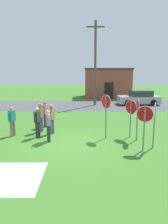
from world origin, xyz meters
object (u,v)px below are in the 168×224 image
(stop_sign_rear_right, at_px, (144,120))
(person_in_dark_shirt, at_px, (44,112))
(utility_pole, at_px, (95,62))
(stop_sign_nearest, at_px, (105,109))
(stop_sign_leaning_right, at_px, (137,112))
(person_holding_notes, at_px, (40,116))
(person_near_signs, at_px, (37,121))
(parked_car_on_street, at_px, (138,98))
(person_in_teal, at_px, (51,117))
(stop_sign_tallest, at_px, (130,112))
(person_on_left, at_px, (48,124))
(person_in_blue, at_px, (11,120))
(stop_sign_low_front, at_px, (154,117))

(stop_sign_rear_right, distance_m, person_in_dark_shirt, 6.67)
(utility_pole, bearing_deg, stop_sign_nearest, -89.88)
(stop_sign_leaning_right, height_order, person_holding_notes, stop_sign_leaning_right)
(person_near_signs, relative_size, person_in_dark_shirt, 1.00)
(parked_car_on_street, xyz_separation_m, stop_sign_nearest, (-4.71, -11.24, 0.96))
(stop_sign_nearest, height_order, person_holding_notes, stop_sign_nearest)
(utility_pole, distance_m, person_holding_notes, 10.87)
(person_in_teal, bearing_deg, stop_sign_tallest, -7.73)
(stop_sign_rear_right, bearing_deg, person_near_signs, 159.72)
(person_holding_notes, bearing_deg, person_on_left, -66.17)
(person_on_left, bearing_deg, parked_car_on_street, 56.48)
(stop_sign_nearest, relative_size, person_on_left, 1.43)
(stop_sign_tallest, bearing_deg, stop_sign_rear_right, -84.56)
(stop_sign_tallest, xyz_separation_m, person_in_blue, (-6.61, 0.19, -0.49))
(utility_pole, xyz_separation_m, stop_sign_leaning_right, (1.63, -11.18, -2.85))
(utility_pole, distance_m, person_in_blue, 12.14)
(person_on_left, relative_size, person_in_blue, 1.00)
(stop_sign_leaning_right, bearing_deg, stop_sign_low_front, -62.47)
(person_in_dark_shirt, bearing_deg, stop_sign_low_front, -32.19)
(stop_sign_rear_right, distance_m, person_near_signs, 5.70)
(person_near_signs, distance_m, person_holding_notes, 1.01)
(stop_sign_tallest, xyz_separation_m, person_holding_notes, (-5.17, 0.99, -0.45))
(person_near_signs, bearing_deg, person_in_dark_shirt, 88.68)
(stop_sign_tallest, distance_m, person_near_signs, 5.16)
(utility_pole, xyz_separation_m, stop_sign_low_front, (2.18, -12.23, -2.87))
(stop_sign_tallest, xyz_separation_m, stop_sign_rear_right, (0.19, -1.99, 0.01))
(stop_sign_tallest, xyz_separation_m, person_near_signs, (-5.14, -0.02, -0.49))
(utility_pole, relative_size, parked_car_on_street, 1.93)
(stop_sign_low_front, relative_size, stop_sign_rear_right, 1.05)
(person_in_blue, bearing_deg, person_in_teal, 10.82)
(utility_pole, relative_size, stop_sign_leaning_right, 3.77)
(stop_sign_low_front, relative_size, person_on_left, 1.32)
(stop_sign_leaning_right, bearing_deg, stop_sign_rear_right, -91.10)
(person_in_teal, bearing_deg, stop_sign_low_front, -23.15)
(stop_sign_tallest, bearing_deg, person_on_left, -170.90)
(stop_sign_low_front, bearing_deg, parked_car_on_street, 78.53)
(stop_sign_leaning_right, distance_m, person_in_teal, 4.84)
(parked_car_on_street, xyz_separation_m, stop_sign_rear_right, (-3.13, -12.97, 0.76))
(parked_car_on_street, bearing_deg, utility_pole, -175.49)
(stop_sign_low_front, xyz_separation_m, person_in_teal, (-5.21, 2.23, -0.53))
(person_in_dark_shirt, distance_m, person_holding_notes, 1.07)
(utility_pole, xyz_separation_m, person_in_teal, (-3.03, -10.00, -3.40))
(stop_sign_low_front, distance_m, person_in_teal, 5.69)
(utility_pole, height_order, stop_sign_nearest, utility_pole)
(stop_sign_low_front, bearing_deg, person_near_signs, 164.80)
(stop_sign_nearest, height_order, person_near_signs, stop_sign_nearest)
(person_on_left, distance_m, person_holding_notes, 1.86)
(stop_sign_nearest, xyz_separation_m, person_holding_notes, (-3.78, 1.25, -0.67))
(person_on_left, height_order, person_holding_notes, person_holding_notes)
(parked_car_on_street, distance_m, stop_sign_low_front, 12.89)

